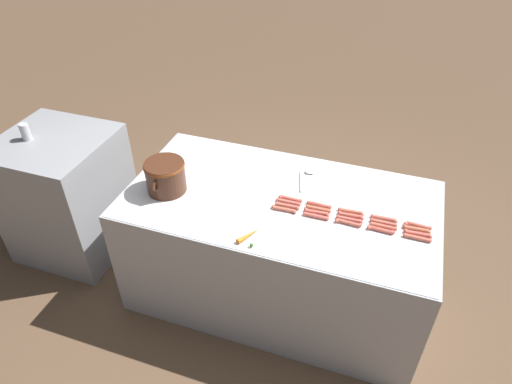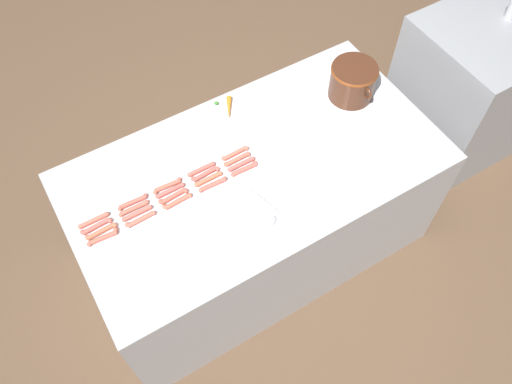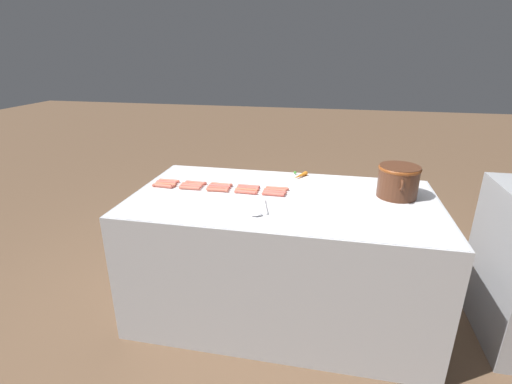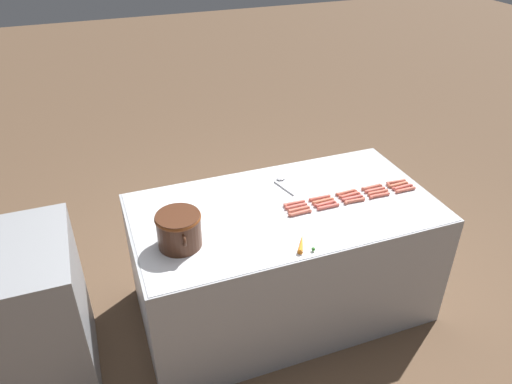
{
  "view_description": "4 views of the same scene",
  "coord_description": "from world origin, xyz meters",
  "views": [
    {
      "loc": [
        -2.22,
        -0.59,
        2.71
      ],
      "look_at": [
        0.02,
        0.17,
        0.88
      ],
      "focal_mm": 31.85,
      "sensor_mm": 36.0,
      "label": 1
    },
    {
      "loc": [
        1.39,
        -0.83,
        3.11
      ],
      "look_at": [
        0.14,
        -0.08,
        0.88
      ],
      "focal_mm": 36.5,
      "sensor_mm": 36.0,
      "label": 2
    },
    {
      "loc": [
        2.29,
        0.29,
        1.81
      ],
      "look_at": [
        0.05,
        -0.17,
        0.93
      ],
      "focal_mm": 26.34,
      "sensor_mm": 36.0,
      "label": 3
    },
    {
      "loc": [
        -2.42,
        1.1,
        2.67
      ],
      "look_at": [
        0.13,
        0.15,
        0.96
      ],
      "focal_mm": 34.15,
      "sensor_mm": 36.0,
      "label": 4
    }
  ],
  "objects": [
    {
      "name": "hot_dog_19",
      "position": [
        -0.0,
        -0.06,
        0.9
      ],
      "size": [
        0.03,
        0.16,
        0.02
      ],
      "color": "#CE5B4C",
      "rests_on": "griddle_counter"
    },
    {
      "name": "hot_dog_9",
      "position": [
        -0.08,
        -0.06,
        0.9
      ],
      "size": [
        0.03,
        0.16,
        0.02
      ],
      "color": "#C2604B",
      "rests_on": "griddle_counter"
    },
    {
      "name": "bean_pot",
      "position": [
        -0.15,
        0.73,
        1.01
      ],
      "size": [
        0.33,
        0.27,
        0.21
      ],
      "color": "#472616",
      "rests_on": "griddle_counter"
    },
    {
      "name": "hot_dog_5",
      "position": [
        -0.08,
        -0.86,
        0.9
      ],
      "size": [
        0.03,
        0.16,
        0.02
      ],
      "color": "#CA5B4F",
      "rests_on": "griddle_counter"
    },
    {
      "name": "hot_dog_16",
      "position": [
        -0.0,
        -0.66,
        0.9
      ],
      "size": [
        0.03,
        0.16,
        0.02
      ],
      "color": "#C2624F",
      "rests_on": "griddle_counter"
    },
    {
      "name": "hot_dog_8",
      "position": [
        -0.08,
        -0.26,
        0.9
      ],
      "size": [
        0.04,
        0.16,
        0.02
      ],
      "color": "#CA594D",
      "rests_on": "griddle_counter"
    },
    {
      "name": "hot_dog_0",
      "position": [
        -0.11,
        -0.86,
        0.9
      ],
      "size": [
        0.02,
        0.16,
        0.02
      ],
      "color": "#CD624E",
      "rests_on": "griddle_counter"
    },
    {
      "name": "hot_dog_10",
      "position": [
        -0.04,
        -0.85,
        0.9
      ],
      "size": [
        0.03,
        0.16,
        0.02
      ],
      "color": "#C46648",
      "rests_on": "griddle_counter"
    },
    {
      "name": "serving_spoon",
      "position": [
        0.29,
        -0.1,
        0.9
      ],
      "size": [
        0.27,
        0.11,
        0.02
      ],
      "color": "#B7B7BC",
      "rests_on": "griddle_counter"
    },
    {
      "name": "hot_dog_11",
      "position": [
        -0.04,
        -0.66,
        0.9
      ],
      "size": [
        0.03,
        0.16,
        0.02
      ],
      "color": "#C65E50",
      "rests_on": "griddle_counter"
    },
    {
      "name": "hot_dog_4",
      "position": [
        -0.12,
        -0.06,
        0.9
      ],
      "size": [
        0.03,
        0.16,
        0.02
      ],
      "color": "#CD634F",
      "rests_on": "griddle_counter"
    },
    {
      "name": "hot_dog_7",
      "position": [
        -0.08,
        -0.46,
        0.9
      ],
      "size": [
        0.03,
        0.16,
        0.02
      ],
      "color": "#C25A51",
      "rests_on": "griddle_counter"
    },
    {
      "name": "hot_dog_1",
      "position": [
        -0.11,
        -0.65,
        0.9
      ],
      "size": [
        0.03,
        0.16,
        0.02
      ],
      "color": "#CB5B4B",
      "rests_on": "griddle_counter"
    },
    {
      "name": "ground_plane",
      "position": [
        0.0,
        0.0,
        0.0
      ],
      "size": [
        20.0,
        20.0,
        0.0
      ],
      "primitive_type": "plane",
      "color": "brown"
    },
    {
      "name": "hot_dog_17",
      "position": [
        -0.0,
        -0.45,
        0.9
      ],
      "size": [
        0.03,
        0.16,
        0.02
      ],
      "color": "#C4604B",
      "rests_on": "griddle_counter"
    },
    {
      "name": "hot_dog_3",
      "position": [
        -0.12,
        -0.26,
        0.9
      ],
      "size": [
        0.02,
        0.16,
        0.02
      ],
      "color": "#CD5C4F",
      "rests_on": "griddle_counter"
    },
    {
      "name": "hot_dog_13",
      "position": [
        -0.04,
        -0.26,
        0.9
      ],
      "size": [
        0.03,
        0.16,
        0.02
      ],
      "color": "#C76648",
      "rests_on": "griddle_counter"
    },
    {
      "name": "carrot",
      "position": [
        -0.41,
        0.07,
        0.9
      ],
      "size": [
        0.17,
        0.11,
        0.03
      ],
      "color": "orange",
      "rests_on": "griddle_counter"
    },
    {
      "name": "hot_dog_6",
      "position": [
        -0.08,
        -0.66,
        0.9
      ],
      "size": [
        0.03,
        0.16,
        0.02
      ],
      "color": "#C25F4B",
      "rests_on": "griddle_counter"
    },
    {
      "name": "hot_dog_14",
      "position": [
        -0.04,
        -0.06,
        0.9
      ],
      "size": [
        0.03,
        0.16,
        0.02
      ],
      "color": "#C45C50",
      "rests_on": "griddle_counter"
    },
    {
      "name": "hot_dog_18",
      "position": [
        -0.0,
        -0.25,
        0.9
      ],
      "size": [
        0.03,
        0.16,
        0.02
      ],
      "color": "#CB5B4C",
      "rests_on": "griddle_counter"
    },
    {
      "name": "hot_dog_12",
      "position": [
        -0.04,
        -0.46,
        0.9
      ],
      "size": [
        0.04,
        0.16,
        0.02
      ],
      "color": "#CA5A49",
      "rests_on": "griddle_counter"
    },
    {
      "name": "griddle_counter",
      "position": [
        0.0,
        0.0,
        0.44
      ],
      "size": [
        1.07,
        2.01,
        0.89
      ],
      "color": "#ADAFB5",
      "rests_on": "ground_plane"
    },
    {
      "name": "hot_dog_15",
      "position": [
        -0.0,
        -0.85,
        0.9
      ],
      "size": [
        0.04,
        0.16,
        0.02
      ],
      "color": "#C35D4B",
      "rests_on": "griddle_counter"
    },
    {
      "name": "back_cabinet",
      "position": [
        -0.04,
        1.72,
        0.51
      ],
      "size": [
        0.77,
        0.78,
        1.01
      ],
      "primitive_type": "cube",
      "color": "#939599",
      "rests_on": "ground_plane"
    },
    {
      "name": "hot_dog_2",
      "position": [
        -0.11,
        -0.46,
        0.9
      ],
      "size": [
        0.03,
        0.16,
        0.02
      ],
      "color": "#C35F4A",
      "rests_on": "griddle_counter"
    }
  ]
}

